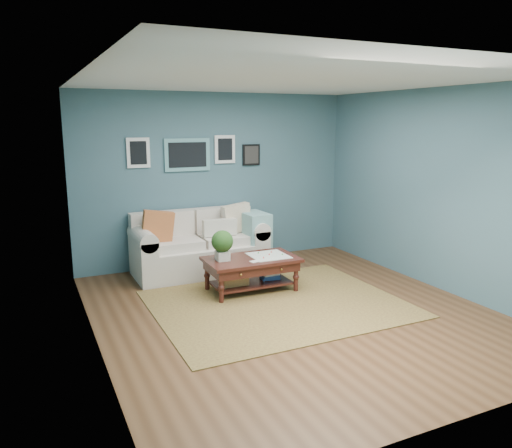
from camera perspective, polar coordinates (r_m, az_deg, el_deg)
room_shell at (r=5.81m, az=3.98°, el=2.78°), size 5.00×5.02×2.70m
area_rug at (r=6.35m, az=2.46°, el=-9.08°), size 3.02×2.42×0.01m
loveseat at (r=7.61m, az=-5.93°, el=-2.36°), size 2.01×0.91×1.03m
coffee_table at (r=6.68m, az=-1.09°, el=-4.60°), size 1.24×0.74×0.86m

